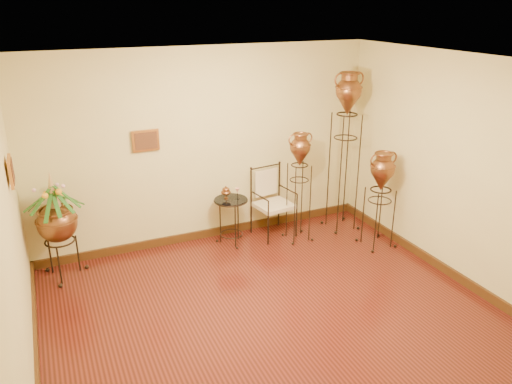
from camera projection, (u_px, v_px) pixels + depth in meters
name	position (u px, v px, depth m)	size (l,w,h in m)	color
ground	(283.00, 328.00, 5.46)	(5.00, 5.00, 0.00)	#5A1C15
room_shell	(286.00, 179.00, 4.84)	(5.02, 5.02, 2.81)	beige
amphora_tall	(345.00, 151.00, 7.46)	(0.62, 0.62, 2.43)	black
amphora_mid	(299.00, 186.00, 7.22)	(0.46, 0.46, 1.65)	black
amphora_short	(380.00, 199.00, 7.08)	(0.48, 0.48, 1.43)	black
planter_urn	(56.00, 218.00, 6.21)	(0.99, 0.99, 1.46)	black
armchair	(274.00, 203.00, 7.45)	(0.66, 0.63, 1.05)	black
side_table	(231.00, 220.00, 7.25)	(0.52, 0.52, 0.88)	black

